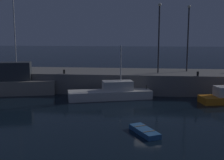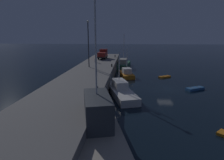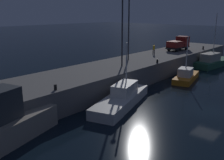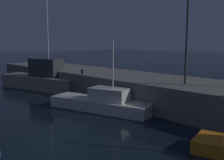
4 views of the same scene
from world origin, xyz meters
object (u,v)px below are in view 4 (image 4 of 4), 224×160
bollard_central (82,72)px  fishing_trawler_red (102,102)px  fishing_boat_blue (43,79)px  lamp_post_west (187,24)px

bollard_central → fishing_trawler_red: bearing=-21.3°
fishing_boat_blue → lamp_post_west: size_ratio=1.50×
fishing_trawler_red → bollard_central: bearing=158.7°
fishing_trawler_red → fishing_boat_blue: fishing_boat_blue is taller
fishing_trawler_red → lamp_post_west: 10.47m
bollard_central → fishing_boat_blue: bearing=-170.2°
fishing_boat_blue → lamp_post_west: (19.90, 3.46, 6.59)m
fishing_trawler_red → fishing_boat_blue: 14.13m
lamp_post_west → bollard_central: bearing=-170.1°
lamp_post_west → bollard_central: size_ratio=17.56×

